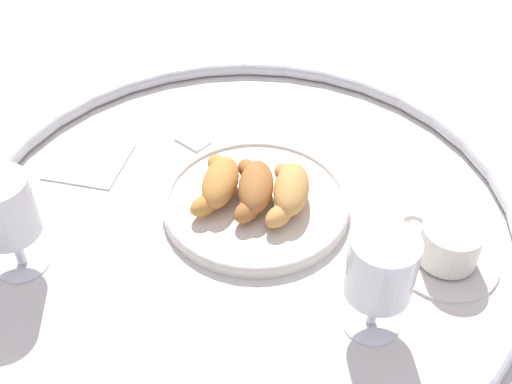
{
  "coord_description": "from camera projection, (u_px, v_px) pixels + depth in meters",
  "views": [
    {
      "loc": [
        -0.62,
        0.11,
        0.62
      ],
      "look_at": [
        0.01,
        -0.02,
        0.03
      ],
      "focal_mm": 44.42,
      "sensor_mm": 36.0,
      "label": 1
    }
  ],
  "objects": [
    {
      "name": "ground_plane",
      "position": [
        244.0,
        217.0,
        0.88
      ],
      "size": [
        2.2,
        2.2,
        0.0
      ],
      "primitive_type": "plane",
      "color": "silver"
    },
    {
      "name": "table_chrome_rim",
      "position": [
        244.0,
        211.0,
        0.87
      ],
      "size": [
        0.77,
        0.77,
        0.02
      ],
      "primitive_type": "torus",
      "color": "silver",
      "rests_on": "ground_plane"
    },
    {
      "name": "pastry_plate",
      "position": [
        256.0,
        202.0,
        0.89
      ],
      "size": [
        0.26,
        0.26,
        0.02
      ],
      "color": "silver",
      "rests_on": "ground_plane"
    },
    {
      "name": "croissant_large",
      "position": [
        290.0,
        192.0,
        0.86
      ],
      "size": [
        0.13,
        0.09,
        0.04
      ],
      "color": "#D6994C",
      "rests_on": "pastry_plate"
    },
    {
      "name": "croissant_small",
      "position": [
        254.0,
        187.0,
        0.87
      ],
      "size": [
        0.13,
        0.09,
        0.04
      ],
      "color": "#AD6B33",
      "rests_on": "pastry_plate"
    },
    {
      "name": "croissant_extra",
      "position": [
        218.0,
        183.0,
        0.87
      ],
      "size": [
        0.13,
        0.09,
        0.04
      ],
      "color": "#CC893D",
      "rests_on": "pastry_plate"
    },
    {
      "name": "coffee_cup_near",
      "position": [
        448.0,
        248.0,
        0.8
      ],
      "size": [
        0.14,
        0.14,
        0.06
      ],
      "color": "silver",
      "rests_on": "ground_plane"
    },
    {
      "name": "juice_glass_left",
      "position": [
        381.0,
        270.0,
        0.68
      ],
      "size": [
        0.08,
        0.08,
        0.14
      ],
      "color": "white",
      "rests_on": "ground_plane"
    },
    {
      "name": "juice_glass_right",
      "position": [
        4.0,
        211.0,
        0.75
      ],
      "size": [
        0.08,
        0.08,
        0.14
      ],
      "color": "white",
      "rests_on": "ground_plane"
    },
    {
      "name": "sugar_packet",
      "position": [
        193.0,
        139.0,
        1.0
      ],
      "size": [
        0.06,
        0.06,
        0.01
      ],
      "primitive_type": "cube",
      "rotation": [
        0.0,
        0.0,
        0.66
      ],
      "color": "white",
      "rests_on": "ground_plane"
    },
    {
      "name": "folded_napkin",
      "position": [
        89.0,
        160.0,
        0.97
      ],
      "size": [
        0.15,
        0.15,
        0.01
      ],
      "primitive_type": "cube",
      "rotation": [
        0.0,
        0.0,
        -0.43
      ],
      "color": "silver",
      "rests_on": "ground_plane"
    }
  ]
}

